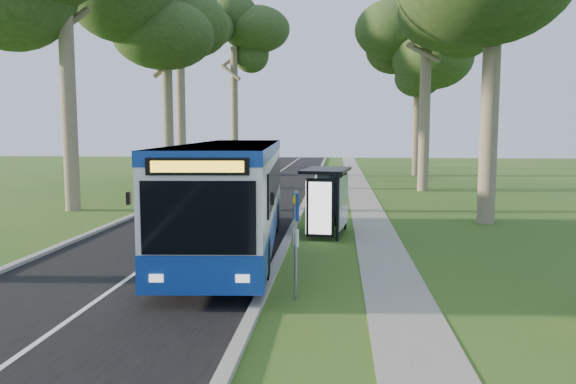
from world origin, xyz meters
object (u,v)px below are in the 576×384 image
at_px(bus_stop_sign, 296,232).
at_px(car_silver, 218,167).
at_px(litter_bin, 323,216).
at_px(car_white, 206,171).
at_px(bus, 233,195).
at_px(bus_shelter, 330,190).

xyz_separation_m(bus_stop_sign, car_silver, (-8.86, 32.99, -0.75)).
distance_m(litter_bin, car_silver, 26.12).
relative_size(car_white, car_silver, 0.91).
relative_size(bus, car_white, 3.05).
height_order(bus_stop_sign, car_silver, bus_stop_sign).
bearing_deg(car_white, bus, -84.65).
bearing_deg(car_white, litter_bin, -75.59).
height_order(bus, litter_bin, bus).
distance_m(car_white, car_silver, 4.16).
xyz_separation_m(bus_shelter, litter_bin, (-0.26, 1.12, -1.09)).
relative_size(bus_stop_sign, car_silver, 0.53).
relative_size(litter_bin, car_silver, 0.24).
bearing_deg(bus, car_silver, 98.77).
relative_size(bus, litter_bin, 11.66).
xyz_separation_m(litter_bin, car_silver, (-9.21, 24.44, 0.20)).
height_order(bus, car_silver, bus).
distance_m(bus_shelter, car_silver, 27.28).
relative_size(bus_shelter, car_white, 0.70).
height_order(bus_shelter, car_white, bus_shelter).
relative_size(litter_bin, car_white, 0.26).
bearing_deg(litter_bin, car_white, 114.31).
bearing_deg(car_white, car_silver, 80.80).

